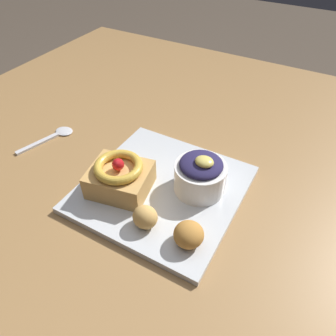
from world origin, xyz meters
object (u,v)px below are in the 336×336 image
at_px(fritter_front, 189,234).
at_px(fritter_middle, 145,217).
at_px(cake_slice, 120,177).
at_px(spoon, 53,136).
at_px(front_plate, 162,189).
at_px(berry_ramekin, 200,175).

bearing_deg(fritter_front, fritter_middle, -176.79).
bearing_deg(cake_slice, spoon, 164.59).
bearing_deg(fritter_front, front_plate, 138.44).
bearing_deg(front_plate, berry_ramekin, 25.69).
xyz_separation_m(cake_slice, fritter_front, (0.15, -0.04, -0.01)).
bearing_deg(spoon, fritter_front, -89.74).
xyz_separation_m(fritter_middle, spoon, (-0.31, 0.11, -0.03)).
height_order(front_plate, cake_slice, cake_slice).
height_order(fritter_front, fritter_middle, same).
bearing_deg(front_plate, fritter_middle, -77.22).
bearing_deg(spoon, fritter_middle, -93.83).
distance_m(berry_ramekin, fritter_front, 0.12).
bearing_deg(fritter_middle, fritter_front, 3.21).
distance_m(front_plate, cake_slice, 0.08).
bearing_deg(spoon, front_plate, -78.88).
bearing_deg(fritter_middle, cake_slice, 149.98).
xyz_separation_m(front_plate, spoon, (-0.29, 0.02, -0.00)).
bearing_deg(fritter_front, cake_slice, 164.59).
distance_m(fritter_middle, spoon, 0.33).
bearing_deg(berry_ramekin, fritter_front, -72.87).
height_order(berry_ramekin, fritter_front, berry_ramekin).
height_order(fritter_middle, spoon, fritter_middle).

